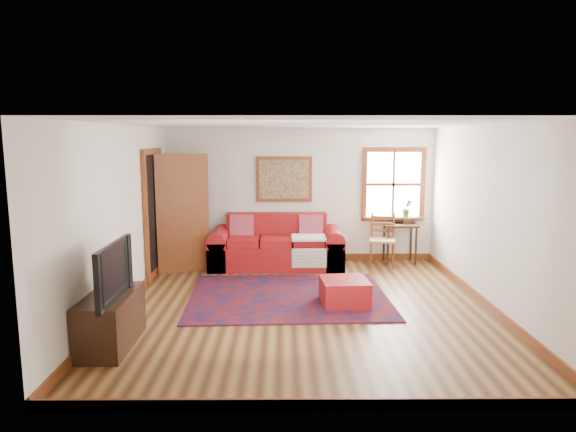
{
  "coord_description": "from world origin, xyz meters",
  "views": [
    {
      "loc": [
        -0.29,
        -6.83,
        2.34
      ],
      "look_at": [
        -0.24,
        0.6,
        1.18
      ],
      "focal_mm": 32.0,
      "sensor_mm": 36.0,
      "label": 1
    }
  ],
  "objects_px": {
    "red_ottoman": "(344,292)",
    "ladder_back_chair": "(382,237)",
    "side_table": "(400,230)",
    "media_cabinet": "(111,320)",
    "red_leather_sofa": "(277,249)"
  },
  "relations": [
    {
      "from": "red_ottoman",
      "to": "ladder_back_chair",
      "type": "height_order",
      "value": "ladder_back_chair"
    },
    {
      "from": "side_table",
      "to": "ladder_back_chair",
      "type": "xyz_separation_m",
      "value": [
        -0.37,
        -0.22,
        -0.09
      ]
    },
    {
      "from": "side_table",
      "to": "media_cabinet",
      "type": "relative_size",
      "value": 0.68
    },
    {
      "from": "ladder_back_chair",
      "to": "media_cabinet",
      "type": "distance_m",
      "value": 5.21
    },
    {
      "from": "side_table",
      "to": "ladder_back_chair",
      "type": "relative_size",
      "value": 0.76
    },
    {
      "from": "red_ottoman",
      "to": "media_cabinet",
      "type": "xyz_separation_m",
      "value": [
        -2.79,
        -1.42,
        0.12
      ]
    },
    {
      "from": "media_cabinet",
      "to": "red_leather_sofa",
      "type": "bearing_deg",
      "value": 63.33
    },
    {
      "from": "ladder_back_chair",
      "to": "side_table",
      "type": "bearing_deg",
      "value": 31.02
    },
    {
      "from": "red_ottoman",
      "to": "ladder_back_chair",
      "type": "relative_size",
      "value": 0.66
    },
    {
      "from": "red_ottoman",
      "to": "ladder_back_chair",
      "type": "bearing_deg",
      "value": 62.31
    },
    {
      "from": "red_leather_sofa",
      "to": "media_cabinet",
      "type": "height_order",
      "value": "red_leather_sofa"
    },
    {
      "from": "red_ottoman",
      "to": "side_table",
      "type": "height_order",
      "value": "side_table"
    },
    {
      "from": "red_leather_sofa",
      "to": "ladder_back_chair",
      "type": "height_order",
      "value": "ladder_back_chair"
    },
    {
      "from": "ladder_back_chair",
      "to": "media_cabinet",
      "type": "height_order",
      "value": "ladder_back_chair"
    },
    {
      "from": "red_ottoman",
      "to": "side_table",
      "type": "distance_m",
      "value": 2.79
    }
  ]
}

